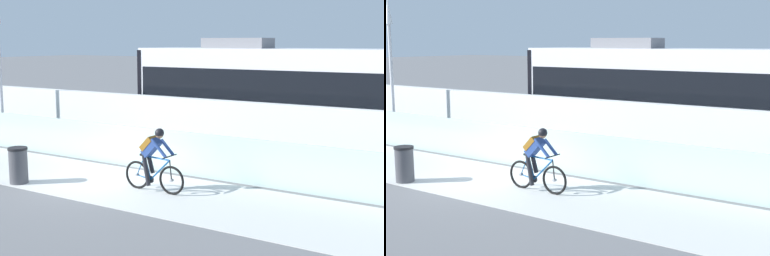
% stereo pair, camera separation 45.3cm
% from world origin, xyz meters
% --- Properties ---
extents(ground_plane, '(200.00, 200.00, 0.00)m').
position_xyz_m(ground_plane, '(0.00, 0.00, 0.00)').
color(ground_plane, slate).
extents(bike_path_deck, '(32.00, 3.20, 0.01)m').
position_xyz_m(bike_path_deck, '(0.00, 0.00, 0.01)').
color(bike_path_deck, silver).
rests_on(bike_path_deck, ground).
extents(glass_parapet, '(32.00, 0.05, 1.22)m').
position_xyz_m(glass_parapet, '(0.00, 1.85, 0.61)').
color(glass_parapet, '#ADC6C1').
rests_on(glass_parapet, ground).
extents(concrete_barrier_wall, '(32.00, 0.36, 1.93)m').
position_xyz_m(concrete_barrier_wall, '(0.00, 3.65, 0.97)').
color(concrete_barrier_wall, silver).
rests_on(concrete_barrier_wall, ground).
extents(tram_rail_near, '(32.00, 0.08, 0.01)m').
position_xyz_m(tram_rail_near, '(0.00, 6.13, 0.00)').
color(tram_rail_near, '#595654').
rests_on(tram_rail_near, ground).
extents(tram_rail_far, '(32.00, 0.08, 0.01)m').
position_xyz_m(tram_rail_far, '(0.00, 7.57, 0.00)').
color(tram_rail_far, '#595654').
rests_on(tram_rail_far, ground).
extents(tram, '(11.06, 2.54, 3.81)m').
position_xyz_m(tram, '(2.72, 6.85, 1.89)').
color(tram, silver).
rests_on(tram, ground).
extents(cyclist_on_bike, '(1.77, 0.58, 1.61)m').
position_xyz_m(cyclist_on_bike, '(2.04, -0.00, 0.80)').
color(cyclist_on_bike, black).
rests_on(cyclist_on_bike, ground).
extents(trash_bin, '(0.51, 0.51, 0.96)m').
position_xyz_m(trash_bin, '(-1.43, -1.25, 0.48)').
color(trash_bin, '#47474C').
rests_on(trash_bin, ground).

